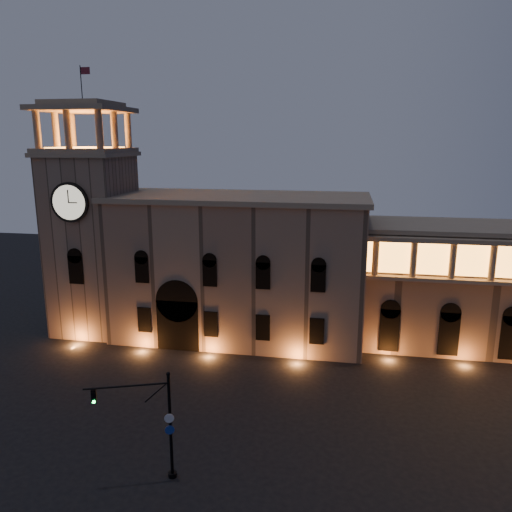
# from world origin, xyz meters

# --- Properties ---
(ground) EXTENTS (160.00, 160.00, 0.00)m
(ground) POSITION_xyz_m (0.00, 0.00, 0.00)
(ground) COLOR black
(ground) RESTS_ON ground
(government_building) EXTENTS (30.80, 12.80, 17.60)m
(government_building) POSITION_xyz_m (-2.08, 21.93, 8.77)
(government_building) COLOR #876D58
(government_building) RESTS_ON ground
(clock_tower) EXTENTS (9.80, 9.80, 32.40)m
(clock_tower) POSITION_xyz_m (-20.50, 20.98, 12.50)
(clock_tower) COLOR #876D58
(clock_tower) RESTS_ON ground
(traffic_light) EXTENTS (5.78, 2.29, 8.32)m
(traffic_light) POSITION_xyz_m (-2.04, -5.96, 4.37)
(traffic_light) COLOR black
(traffic_light) RESTS_ON ground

